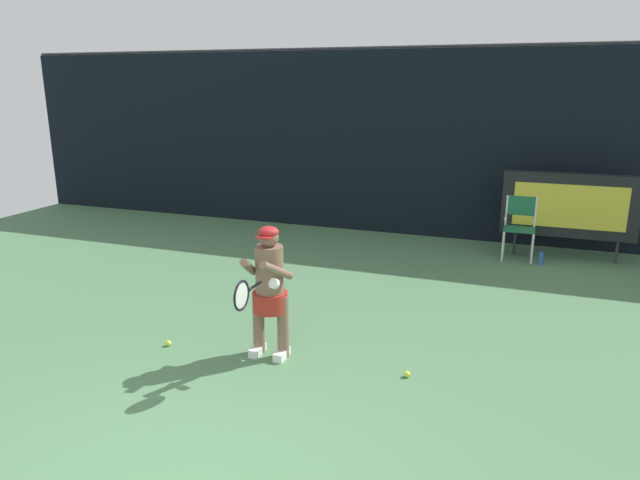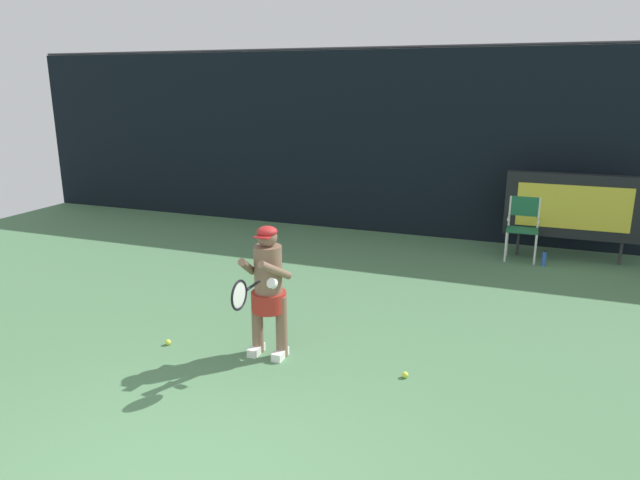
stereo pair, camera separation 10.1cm
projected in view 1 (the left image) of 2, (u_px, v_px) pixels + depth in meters
The scene contains 8 objects.
backdrop_screen at pixel (412, 144), 11.24m from camera, with size 18.00×0.12×3.66m.
scoreboard at pixel (569, 206), 9.82m from camera, with size 2.20×0.21×1.50m.
umpire_chair at pixel (520, 224), 9.95m from camera, with size 0.52×0.44×1.08m.
water_bottle at pixel (541, 258), 9.68m from camera, with size 0.07×0.07×0.27m.
tennis_player at pixel (269, 286), 6.30m from camera, with size 0.53×0.61×1.50m.
tennis_racket at pixel (243, 295), 5.67m from camera, with size 0.03×0.60×0.31m.
tennis_ball_loose at pixel (168, 343), 6.72m from camera, with size 0.07×0.07×0.07m.
tennis_ball_spare at pixel (407, 374), 6.01m from camera, with size 0.07×0.07×0.07m.
Camera 1 is at (2.17, -2.77, 2.99)m, focal length 32.24 mm.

